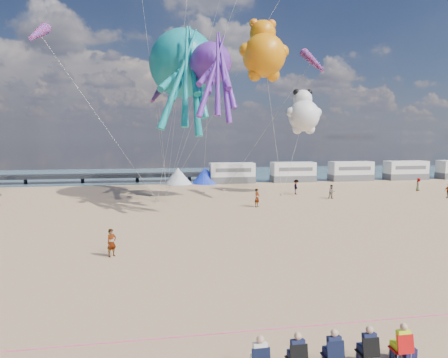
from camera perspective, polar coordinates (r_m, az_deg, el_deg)
ground at (r=19.96m, az=6.11°, el=-13.96°), size 120.00×120.00×0.00m
water at (r=73.53m, az=-5.68°, el=0.68°), size 120.00×120.00×0.00m
motorhome_0 at (r=59.34m, az=1.14°, el=0.87°), size 6.60×2.50×3.00m
motorhome_1 at (r=61.84m, az=9.82°, el=0.99°), size 6.60×2.50×3.00m
motorhome_2 at (r=65.63m, az=17.66°, el=1.08°), size 6.60×2.50×3.00m
motorhome_3 at (r=70.51m, az=24.53°, el=1.14°), size 6.60×2.50×3.00m
tent_white at (r=58.39m, az=-6.59°, el=0.45°), size 4.00×4.00×2.40m
tent_blue at (r=58.75m, az=-2.69°, el=0.52°), size 4.00×4.00×2.40m
spectator_row at (r=13.04m, az=15.17°, el=-22.37°), size 6.10×0.90×1.30m
cooler_navy at (r=14.67m, az=24.94°, el=-21.55°), size 0.38×0.28×0.30m
rope_line at (r=15.59m, az=11.45°, el=-19.92°), size 34.00×0.03×0.03m
standing_person at (r=23.92m, az=-15.76°, el=-8.75°), size 0.70×0.66×1.61m
beachgoer_0 at (r=56.33m, az=26.02°, el=-0.72°), size 0.63×0.70×1.62m
beachgoer_1 at (r=45.77m, az=15.13°, el=-1.77°), size 0.80×0.56×1.56m
beachgoer_2 at (r=48.30m, az=10.28°, el=-1.13°), size 1.01×1.08×1.77m
beachgoer_5 at (r=39.14m, az=4.75°, el=-2.70°), size 1.56×1.55×1.80m
sandbag_a at (r=42.68m, az=-9.51°, el=-3.11°), size 0.50×0.35×0.22m
sandbag_b at (r=48.47m, az=-3.04°, el=-1.95°), size 0.50×0.35×0.22m
sandbag_c at (r=47.16m, az=8.35°, el=-2.22°), size 0.50×0.35×0.22m
sandbag_d at (r=50.76m, az=0.12°, el=-1.58°), size 0.50×0.35×0.22m
sandbag_e at (r=47.35m, az=-8.14°, el=-2.19°), size 0.50×0.35×0.22m
kite_octopus_teal at (r=45.80m, az=-5.96°, el=16.03°), size 7.84×13.03×13.91m
kite_octopus_purple at (r=39.70m, az=-1.97°, el=16.14°), size 5.08×9.44×10.27m
kite_panda at (r=48.62m, az=11.35°, el=8.86°), size 5.82×5.69×6.31m
kite_teddy_orange at (r=43.26m, az=5.74°, el=17.14°), size 5.79×5.50×7.63m
windsock_left at (r=42.38m, az=-24.93°, el=18.40°), size 1.74×7.90×7.84m
windsock_mid at (r=44.19m, az=12.55°, el=16.15°), size 1.48×6.83×6.78m
windsock_right at (r=46.19m, az=-9.42°, el=12.06°), size 2.33×4.87×4.83m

